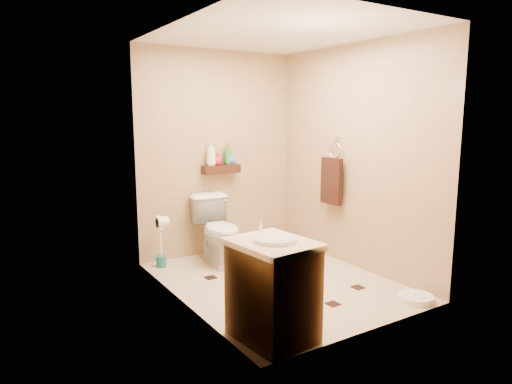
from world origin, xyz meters
TOP-DOWN VIEW (x-y plane):
  - ground at (0.00, 0.00)m, footprint 2.50×2.50m
  - wall_back at (0.00, 1.25)m, footprint 2.00×0.04m
  - wall_front at (0.00, -1.25)m, footprint 2.00×0.04m
  - wall_left at (-1.00, 0.00)m, footprint 0.04×2.50m
  - wall_right at (1.00, 0.00)m, footprint 0.04×2.50m
  - ceiling at (0.00, 0.00)m, footprint 2.00×2.50m
  - wall_shelf at (0.00, 1.17)m, footprint 0.46×0.14m
  - floor_accents at (0.01, -0.05)m, footprint 1.20×1.42m
  - toilet at (-0.22, 0.83)m, footprint 0.48×0.77m
  - vanity at (-0.70, -0.95)m, footprint 0.57×0.66m
  - bathroom_scale at (0.77, -1.07)m, footprint 0.41×0.41m
  - toilet_brush at (-0.82, 1.05)m, footprint 0.11×0.11m
  - towel_ring at (0.91, 0.25)m, footprint 0.12×0.30m
  - toilet_paper at (-0.94, 0.65)m, footprint 0.12×0.11m
  - bottle_a at (-0.13, 1.17)m, footprint 0.15×0.15m
  - bottle_b at (-0.13, 1.17)m, footprint 0.09×0.10m
  - bottle_c at (-0.05, 1.17)m, footprint 0.12×0.12m
  - bottle_d at (0.10, 1.17)m, footprint 0.13×0.13m
  - bottle_e at (0.12, 1.17)m, footprint 0.07×0.07m
  - bottle_f at (0.13, 1.17)m, footprint 0.18×0.18m

SIDE VIEW (x-z plane):
  - ground at x=0.00m, z-range 0.00..0.00m
  - floor_accents at x=0.01m, z-range 0.00..0.01m
  - bathroom_scale at x=0.77m, z-range 0.00..0.06m
  - toilet_brush at x=-0.82m, z-range -0.07..0.41m
  - toilet at x=-0.22m, z-range 0.00..0.75m
  - vanity at x=-0.70m, z-range -0.05..0.82m
  - toilet_paper at x=-0.94m, z-range 0.54..0.66m
  - towel_ring at x=0.91m, z-range 0.57..1.33m
  - wall_shelf at x=0.00m, z-range 0.97..1.07m
  - bottle_c at x=-0.05m, z-range 1.07..1.22m
  - bottle_e at x=0.12m, z-range 1.07..1.22m
  - bottle_b at x=-0.13m, z-range 1.07..1.23m
  - bottle_f at x=0.13m, z-range 1.07..1.23m
  - bottle_d at x=0.10m, z-range 1.07..1.32m
  - wall_back at x=0.00m, z-range 0.00..2.40m
  - wall_front at x=0.00m, z-range 0.00..2.40m
  - wall_left at x=-1.00m, z-range 0.00..2.40m
  - wall_right at x=1.00m, z-range 0.00..2.40m
  - bottle_a at x=-0.13m, z-range 1.07..1.35m
  - ceiling at x=0.00m, z-range 2.39..2.41m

